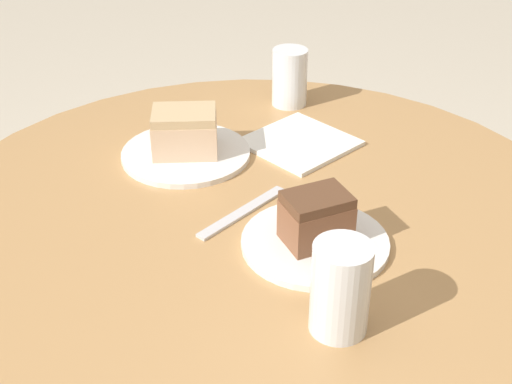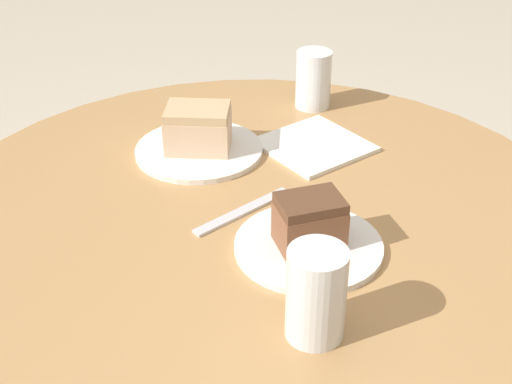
{
  "view_description": "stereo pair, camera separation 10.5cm",
  "coord_description": "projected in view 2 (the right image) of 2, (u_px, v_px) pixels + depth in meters",
  "views": [
    {
      "loc": [
        0.73,
        -0.54,
        1.37
      ],
      "look_at": [
        0.0,
        0.0,
        0.8
      ],
      "focal_mm": 50.0,
      "sensor_mm": 36.0,
      "label": 1
    },
    {
      "loc": [
        0.79,
        -0.46,
        1.37
      ],
      "look_at": [
        0.0,
        0.0,
        0.8
      ],
      "focal_mm": 50.0,
      "sensor_mm": 36.0,
      "label": 2
    }
  ],
  "objects": [
    {
      "name": "table",
      "position": [
        256.0,
        313.0,
        1.2
      ],
      "size": [
        1.05,
        1.05,
        0.76
      ],
      "color": "tan",
      "rests_on": "ground_plane"
    },
    {
      "name": "plate_near",
      "position": [
        308.0,
        246.0,
        1.01
      ],
      "size": [
        0.21,
        0.21,
        0.01
      ],
      "color": "white",
      "rests_on": "table"
    },
    {
      "name": "plate_far",
      "position": [
        199.0,
        150.0,
        1.26
      ],
      "size": [
        0.22,
        0.22,
        0.01
      ],
      "color": "white",
      "rests_on": "table"
    },
    {
      "name": "cake_slice_near",
      "position": [
        310.0,
        222.0,
        0.99
      ],
      "size": [
        0.09,
        0.1,
        0.08
      ],
      "rotation": [
        0.0,
        0.0,
        6.06
      ],
      "color": "brown",
      "rests_on": "plate_near"
    },
    {
      "name": "cake_slice_far",
      "position": [
        198.0,
        128.0,
        1.23
      ],
      "size": [
        0.13,
        0.14,
        0.08
      ],
      "rotation": [
        0.0,
        0.0,
        5.69
      ],
      "color": "beige",
      "rests_on": "plate_far"
    },
    {
      "name": "glass_lemonade",
      "position": [
        316.0,
        298.0,
        0.84
      ],
      "size": [
        0.07,
        0.07,
        0.12
      ],
      "color": "beige",
      "rests_on": "table"
    },
    {
      "name": "glass_water",
      "position": [
        313.0,
        81.0,
        1.4
      ],
      "size": [
        0.07,
        0.07,
        0.11
      ],
      "color": "silver",
      "rests_on": "table"
    },
    {
      "name": "napkin_stack",
      "position": [
        314.0,
        145.0,
        1.27
      ],
      "size": [
        0.19,
        0.19,
        0.01
      ],
      "rotation": [
        0.0,
        0.0,
        0.12
      ],
      "color": "white",
      "rests_on": "table"
    },
    {
      "name": "fork",
      "position": [
        243.0,
        211.0,
        1.09
      ],
      "size": [
        0.05,
        0.18,
        0.0
      ],
      "rotation": [
        0.0,
        0.0,
        1.77
      ],
      "color": "silver",
      "rests_on": "table"
    }
  ]
}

